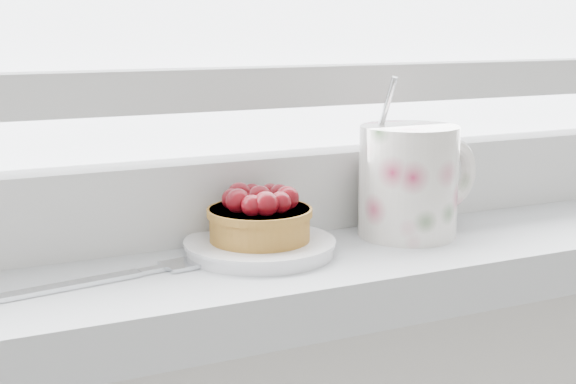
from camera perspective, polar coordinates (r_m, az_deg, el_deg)
saucer at (r=0.65m, az=-2.01°, el=-3.93°), size 0.12×0.12×0.01m
raspberry_tart at (r=0.65m, az=-2.03°, el=-1.72°), size 0.09×0.09×0.05m
floral_mug at (r=0.71m, az=8.75°, el=0.96°), size 0.13×0.10×0.14m
fork at (r=0.61m, az=-12.21°, el=-5.92°), size 0.22×0.05×0.00m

